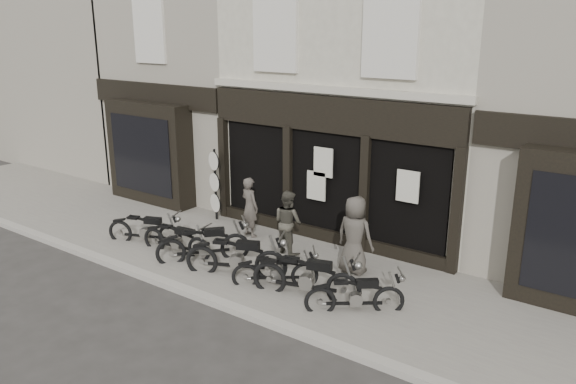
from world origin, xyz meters
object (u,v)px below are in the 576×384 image
Objects in this scene: man_right at (355,235)px; man_centre at (288,222)px; motorcycle_4 at (276,273)px; motorcycle_5 at (307,281)px; motorcycle_3 at (237,261)px; motorcycle_6 at (356,299)px; man_left at (250,207)px; motorcycle_1 at (177,242)px; advert_sign_post at (215,188)px; motorcycle_2 at (204,247)px; motorcycle_0 at (146,232)px.

man_centre is at bearing -2.28° from man_right.
motorcycle_5 reaches higher than motorcycle_4.
man_right is at bearing 12.69° from motorcycle_3.
motorcycle_5 is at bearing 148.13° from man_centre.
man_centre reaches higher than motorcycle_6.
man_left is (-4.33, 2.00, 0.55)m from motorcycle_6.
motorcycle_1 is 2.05m from motorcycle_3.
motorcycle_6 is 4.80m from man_left.
motorcycle_3 is 1.88m from motorcycle_5.
motorcycle_4 is at bearing -12.92° from advert_sign_post.
man_right is (2.10, 1.62, 0.58)m from motorcycle_3.
motorcycle_4 is at bearing 141.57° from motorcycle_6.
motorcycle_6 is at bearing -39.55° from motorcycle_4.
man_left is 1.71m from advert_sign_post.
advert_sign_post reaches higher than motorcycle_4.
man_centre reaches higher than motorcycle_1.
motorcycle_2 is 1.09× the size of motorcycle_6.
man_left is at bearing 102.03° from motorcycle_4.
motorcycle_3 is 1.29× the size of motorcycle_6.
motorcycle_4 is 0.70× the size of motorcycle_5.
motorcycle_5 is 3.81m from man_left.
advert_sign_post is at bearing -1.31° from man_left.
motorcycle_6 is at bearing -21.94° from motorcycle_0.
man_right is at bearing 83.55° from motorcycle_6.
man_left reaches higher than motorcycle_0.
motorcycle_3 is 0.96× the size of motorcycle_5.
motorcycle_4 is at bearing 54.71° from man_right.
motorcycle_6 is at bearing 162.63° from man_centre.
motorcycle_3 and motorcycle_5 have the same top height.
motorcycle_6 is at bearing -8.42° from motorcycle_1.
motorcycle_3 is 1.39× the size of man_centre.
motorcycle_1 is 2.67m from advert_sign_post.
motorcycle_1 is 0.92× the size of motorcycle_3.
motorcycle_2 is 2.22m from motorcycle_4.
motorcycle_2 reaches higher than motorcycle_0.
advert_sign_post reaches higher than motorcycle_5.
man_left is 1.54m from man_centre.
motorcycle_3 is at bearing -10.76° from motorcycle_1.
motorcycle_5 is 2.43m from man_centre.
man_right reaches higher than man_centre.
motorcycle_1 reaches higher than motorcycle_4.
motorcycle_0 is 1.17m from motorcycle_1.
man_left is at bearing 3.09° from advert_sign_post.
motorcycle_3 is (2.05, -0.10, 0.07)m from motorcycle_1.
motorcycle_1 is at bearing 142.73° from motorcycle_6.
man_centre is at bearing 27.93° from motorcycle_1.
man_right is (5.32, 1.52, 0.63)m from motorcycle_0.
man_right is at bearing 8.16° from advert_sign_post.
man_centre is at bearing 58.96° from motorcycle_3.
motorcycle_2 is 1.95m from man_left.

